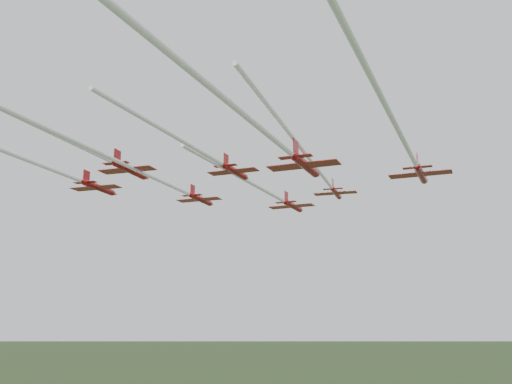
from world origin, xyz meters
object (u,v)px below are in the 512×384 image
Objects in this scene: jet_lead at (273,195)px; jet_row4_left at (59,136)px; jet_row3_mid at (211,158)px; jet_row4_right at (257,125)px; jet_row2_left at (162,182)px; jet_row3_right at (402,138)px; jet_row2_right at (318,170)px; jet_row3_left at (43,166)px.

jet_row4_left is at bearing -103.46° from jet_lead.
jet_row3_mid is (7.81, -27.59, -0.15)m from jet_lead.
jet_row4_right is (28.07, -43.13, -3.73)m from jet_lead.
jet_row4_left is (6.21, -24.61, 0.32)m from jet_row2_left.
jet_row4_right is (-9.82, -16.53, -0.99)m from jet_row3_right.
jet_lead is at bearing 122.98° from jet_row2_right.
jet_row4_right is at bearing -6.62° from jet_row4_left.
jet_row2_right is (18.86, -14.49, -1.05)m from jet_lead.
jet_row3_left is at bearing -127.39° from jet_lead.
jet_row4_right is (9.20, -28.64, -2.68)m from jet_row2_right.
jet_row3_left is 57.05m from jet_row3_right.
jet_row3_mid reaches higher than jet_row2_left.
jet_row3_left reaches higher than jet_row4_left.
jet_row4_left is (-7.61, -21.38, -0.77)m from jet_row3_mid.
jet_row3_mid reaches higher than jet_row2_right.
jet_row2_right is 0.88× the size of jet_row3_right.
jet_row3_left reaches higher than jet_row2_left.
jet_lead is 0.78× the size of jet_row3_right.
jet_row2_right is 22.62m from jet_row3_right.
jet_row3_right is at bearing -51.96° from jet_row2_right.
jet_row3_left is (-36.38, -25.40, 1.04)m from jet_row2_right.
jet_row3_mid is 22.71m from jet_row4_left.
jet_row3_mid is at bearing 51.94° from jet_row4_left.
jet_row2_left is 38.99m from jet_row4_right.
jet_row4_left reaches higher than jet_row3_right.
jet_row3_left is at bearing 134.39° from jet_row4_left.
jet_row2_left is 0.90× the size of jet_row4_left.
jet_row2_right is 39.21m from jet_row4_left.
jet_row3_mid is (-11.06, -13.10, 0.90)m from jet_row2_right.
jet_row4_left is at bearing -123.96° from jet_row3_mid.
jet_lead is 1.25× the size of jet_row3_mid.
jet_row2_left is at bearing 162.78° from jet_row3_right.
jet_lead is at bearing 59.47° from jet_row2_left.
jet_row2_left is 0.85× the size of jet_row3_right.
jet_lead is 28.68m from jet_row3_mid.
jet_row2_right is 17.17m from jet_row3_mid.
jet_row3_mid reaches higher than jet_row4_left.
jet_row2_left is (-6.02, -24.36, -1.24)m from jet_lead.
jet_lead reaches higher than jet_row3_right.
jet_row3_right is at bearing 12.22° from jet_row4_left.
jet_row4_right is at bearing -135.03° from jet_row3_right.
jet_row2_right is (24.89, 9.87, 0.19)m from jet_row2_left.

